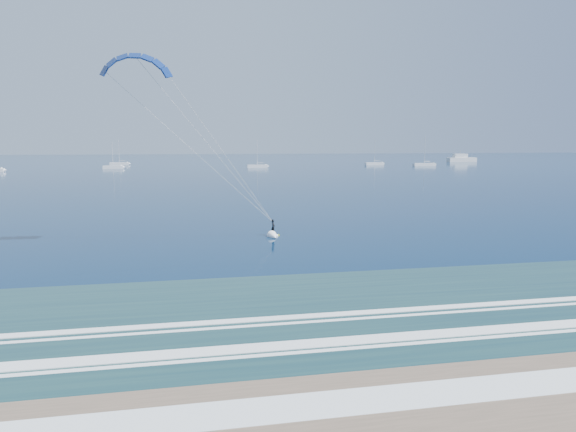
# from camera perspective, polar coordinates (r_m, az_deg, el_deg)

# --- Properties ---
(ground) EXTENTS (900.00, 900.00, 0.00)m
(ground) POSITION_cam_1_polar(r_m,az_deg,el_deg) (23.39, 19.12, -17.44)
(ground) COLOR #072445
(ground) RESTS_ON ground
(kitesurfer_rig) EXTENTS (18.50, 6.39, 19.09)m
(kitesurfer_rig) POSITION_cam_1_polar(r_m,az_deg,el_deg) (51.60, -8.85, 7.84)
(kitesurfer_rig) COLOR #B1C717
(kitesurfer_rig) RESTS_ON ground
(motor_yacht) EXTENTS (15.38, 4.10, 6.31)m
(motor_yacht) POSITION_cam_1_polar(r_m,az_deg,el_deg) (287.65, 18.69, 6.06)
(motor_yacht) COLOR silver
(motor_yacht) RESTS_ON ground
(sailboat_1) EXTENTS (7.43, 2.40, 10.38)m
(sailboat_1) POSITION_cam_1_polar(r_m,az_deg,el_deg) (210.46, -18.86, 5.17)
(sailboat_1) COLOR silver
(sailboat_1) RESTS_ON ground
(sailboat_2) EXTENTS (8.29, 2.40, 11.24)m
(sailboat_2) POSITION_cam_1_polar(r_m,az_deg,el_deg) (244.28, -18.22, 5.55)
(sailboat_2) COLOR silver
(sailboat_2) RESTS_ON ground
(sailboat_3) EXTENTS (8.18, 2.40, 11.42)m
(sailboat_3) POSITION_cam_1_polar(r_m,az_deg,el_deg) (207.80, -3.44, 5.56)
(sailboat_3) COLOR silver
(sailboat_3) RESTS_ON ground
(sailboat_4) EXTENTS (8.39, 2.40, 11.50)m
(sailboat_4) POSITION_cam_1_polar(r_m,az_deg,el_deg) (235.30, 9.58, 5.76)
(sailboat_4) COLOR silver
(sailboat_4) RESTS_ON ground
(sailboat_5) EXTENTS (9.96, 2.40, 13.32)m
(sailboat_5) POSITION_cam_1_polar(r_m,az_deg,el_deg) (231.87, 14.90, 5.57)
(sailboat_5) COLOR silver
(sailboat_5) RESTS_ON ground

